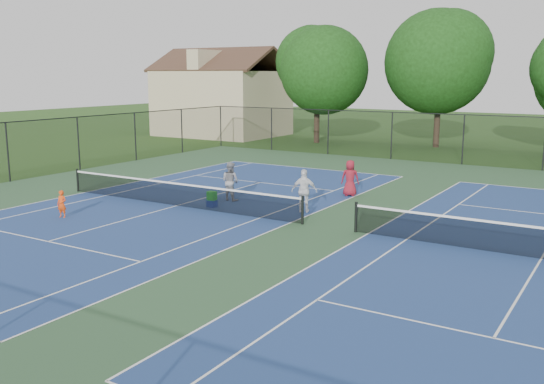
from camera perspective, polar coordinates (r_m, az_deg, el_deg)
The scene contains 14 objects.
ground at distance 21.61m, azimuth 5.32°, elevation -3.42°, with size 140.00×140.00×0.00m, color #234716.
court_pad at distance 21.61m, azimuth 5.32°, elevation -3.40°, with size 36.00×36.00×0.01m, color #305631.
tennis_court_left at distance 25.38m, azimuth -8.97°, elevation -1.09°, with size 12.00×23.83×1.07m.
tennis_court_right at distance 19.63m, azimuth 24.02°, elevation -5.55°, with size 12.00×23.83×1.07m.
perimeter_fence at distance 21.26m, azimuth 5.39°, elevation 0.77°, with size 36.08×36.08×3.02m.
tree_back_a at distance 48.21m, azimuth 4.31°, elevation 11.81°, with size 6.80×6.80×9.15m.
tree_back_b at distance 46.71m, azimuth 15.57°, elevation 12.16°, with size 7.60×7.60×10.03m.
clapboard_house at distance 54.41m, azimuth -4.73°, elevation 8.62°, with size 10.80×8.10×7.65m.
child_player at distance 24.34m, azimuth -19.17°, elevation -1.08°, with size 0.38×0.25×1.05m, color #FE4910.
instructor at distance 26.12m, azimuth -3.94°, elevation 1.02°, with size 0.82×0.64×1.68m, color gray.
bystander_a at distance 23.81m, azimuth 3.06°, elevation 0.10°, with size 1.01×0.42×1.72m, color white.
bystander_c at distance 27.25m, azimuth 7.36°, elevation 1.31°, with size 0.79×0.52×1.62m, color maroon.
ball_crate at distance 25.00m, azimuth -5.67°, elevation -1.09°, with size 0.37×0.29×0.29m, color navy.
ball_hopper at distance 24.93m, azimuth -5.68°, elevation -0.35°, with size 0.34×0.28×0.36m, color green.
Camera 1 is at (9.24, -18.77, 5.39)m, focal length 40.00 mm.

